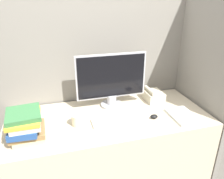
{
  "coord_description": "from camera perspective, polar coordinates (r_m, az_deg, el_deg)",
  "views": [
    {
      "loc": [
        -0.39,
        -1.13,
        1.66
      ],
      "look_at": [
        0.04,
        0.39,
        0.98
      ],
      "focal_mm": 35.0,
      "sensor_mm": 36.0,
      "label": 1
    }
  ],
  "objects": [
    {
      "name": "monitor",
      "position": [
        1.85,
        -0.12,
        2.14
      ],
      "size": [
        0.6,
        0.19,
        0.47
      ],
      "color": "#B7B7BC",
      "rests_on": "desk"
    },
    {
      "name": "coffee_cup",
      "position": [
        1.66,
        -8.91,
        -7.8
      ],
      "size": [
        0.09,
        0.09,
        0.09
      ],
      "color": "beige",
      "rests_on": "desk"
    },
    {
      "name": "paper_pile",
      "position": [
        1.85,
        17.99,
        -6.57
      ],
      "size": [
        0.18,
        0.27,
        0.02
      ],
      "color": "white",
      "rests_on": "desk"
    },
    {
      "name": "desk",
      "position": [
        2.0,
        -0.73,
        -16.45
      ],
      "size": [
        1.61,
        0.71,
        0.76
      ],
      "color": "beige",
      "rests_on": "ground_plane"
    },
    {
      "name": "cubicle_panel_right",
      "position": [
        2.11,
        21.65,
        -0.44
      ],
      "size": [
        0.04,
        0.77,
        1.74
      ],
      "color": "gray",
      "rests_on": "ground_plane"
    },
    {
      "name": "mouse",
      "position": [
        1.77,
        10.9,
        -6.95
      ],
      "size": [
        0.06,
        0.05,
        0.03
      ],
      "color": "black",
      "rests_on": "desk"
    },
    {
      "name": "keyboard",
      "position": [
        1.71,
        2.05,
        -8.02
      ],
      "size": [
        0.43,
        0.13,
        0.02
      ],
      "color": "silver",
      "rests_on": "desk"
    },
    {
      "name": "cubicle_panel_rear",
      "position": [
        2.07,
        -3.63,
        0.85
      ],
      "size": [
        2.01,
        0.04,
        1.74
      ],
      "color": "gray",
      "rests_on": "ground_plane"
    },
    {
      "name": "book_stack",
      "position": [
        1.6,
        -21.61,
        -8.49
      ],
      "size": [
        0.24,
        0.29,
        0.19
      ],
      "color": "#C6B78C",
      "rests_on": "desk"
    },
    {
      "name": "desk_telephone",
      "position": [
        2.05,
        10.74,
        -1.57
      ],
      "size": [
        0.15,
        0.19,
        0.12
      ],
      "color": "beige",
      "rests_on": "desk"
    }
  ]
}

